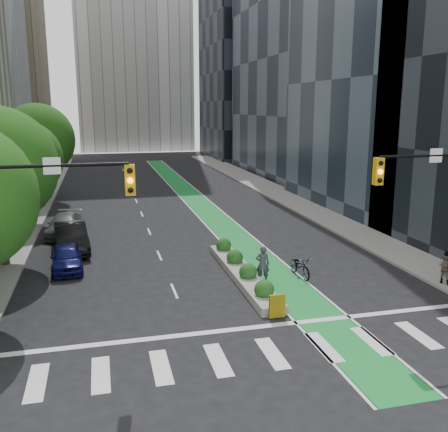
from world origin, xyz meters
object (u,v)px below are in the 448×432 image
median_planter (242,271)px  bicycle (300,266)px  cyclist (263,264)px  parked_car_left_near (67,257)px  parked_car_left_mid (71,238)px  parked_car_left_far (64,225)px  pedestrian_near (446,267)px

median_planter → bicycle: size_ratio=4.86×
cyclist → parked_car_left_near: cyclist is taller
parked_car_left_mid → parked_car_left_far: 4.22m
parked_car_left_near → bicycle: bearing=-22.5°
median_planter → pedestrian_near: (9.36, -3.59, 0.61)m
cyclist → parked_car_left_far: size_ratio=0.39×
cyclist → pedestrian_near: 8.97m
parked_car_left_mid → pedestrian_near: bearing=-37.7°
cyclist → parked_car_left_mid: size_ratio=0.36×
bicycle → parked_car_left_far: 17.18m
median_planter → bicycle: 3.03m
parked_car_left_near → parked_car_left_far: bearing=90.8°
parked_car_left_mid → median_planter: bearing=-46.3°
parked_car_left_near → parked_car_left_far: (-0.57, 7.77, 0.02)m
median_planter → parked_car_left_near: (-8.86, 3.59, 0.32)m
median_planter → cyclist: bearing=-48.6°
pedestrian_near → parked_car_left_near: bearing=45.5°
parked_car_left_far → pedestrian_near: size_ratio=2.96×
bicycle → pedestrian_near: pedestrian_near is taller
parked_car_left_mid → pedestrian_near: (18.15, -10.78, 0.12)m
median_planter → parked_car_left_mid: size_ratio=1.97×
bicycle → pedestrian_near: (6.38, -3.07, 0.42)m
parked_car_left_far → pedestrian_near: pedestrian_near is taller
parked_car_left_far → pedestrian_near: 24.01m
parked_car_left_near → pedestrian_near: 19.59m
bicycle → parked_car_left_mid: parked_car_left_mid is taller
bicycle → parked_car_left_near: size_ratio=0.52×
bicycle → parked_car_left_mid: 14.08m
median_planter → pedestrian_near: bearing=-21.0°
parked_car_left_mid → parked_car_left_far: (-0.63, 4.17, -0.15)m
cyclist → parked_car_left_near: size_ratio=0.47×
parked_car_left_far → pedestrian_near: (18.79, -14.95, 0.27)m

